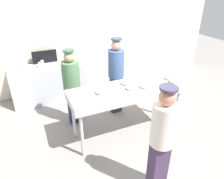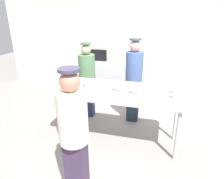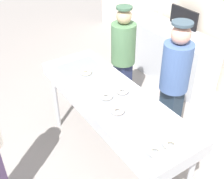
# 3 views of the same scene
# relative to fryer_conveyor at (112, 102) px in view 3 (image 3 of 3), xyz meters

# --- Properties ---
(ground_plane) EXTENTS (16.00, 16.00, 0.00)m
(ground_plane) POSITION_rel_fryer_conveyor_xyz_m (0.00, 0.00, -0.94)
(ground_plane) COLOR gray
(fryer_conveyor) EXTENTS (2.17, 0.71, 1.02)m
(fryer_conveyor) POSITION_rel_fryer_conveyor_xyz_m (0.00, 0.00, 0.00)
(fryer_conveyor) COLOR #B7BABF
(fryer_conveyor) RESTS_ON ground
(sugar_donut_0) EXTENTS (0.16, 0.16, 0.04)m
(sugar_donut_0) POSITION_rel_fryer_conveyor_xyz_m (0.00, -0.07, 0.11)
(sugar_donut_0) COLOR silver
(sugar_donut_0) RESTS_ON fryer_conveyor
(sugar_donut_1) EXTENTS (0.19, 0.19, 0.04)m
(sugar_donut_1) POSITION_rel_fryer_conveyor_xyz_m (0.89, -0.16, 0.11)
(sugar_donut_1) COLOR white
(sugar_donut_1) RESTS_ON fryer_conveyor
(sugar_donut_2) EXTENTS (0.19, 0.19, 0.04)m
(sugar_donut_2) POSITION_rel_fryer_conveyor_xyz_m (0.90, 0.01, 0.11)
(sugar_donut_2) COLOR #FCEDC2
(sugar_donut_2) RESTS_ON fryer_conveyor
(sugar_donut_3) EXTENTS (0.19, 0.19, 0.04)m
(sugar_donut_3) POSITION_rel_fryer_conveyor_xyz_m (0.27, -0.11, 0.11)
(sugar_donut_3) COLOR #F8E3CE
(sugar_donut_3) RESTS_ON fryer_conveyor
(sugar_donut_4) EXTENTS (0.16, 0.16, 0.04)m
(sugar_donut_4) POSITION_rel_fryer_conveyor_xyz_m (-0.55, -0.01, 0.11)
(sugar_donut_4) COLOR #F0EBC6
(sugar_donut_4) RESTS_ON fryer_conveyor
(sugar_donut_5) EXTENTS (0.17, 0.17, 0.04)m
(sugar_donut_5) POSITION_rel_fryer_conveyor_xyz_m (0.01, 0.13, 0.11)
(sugar_donut_5) COLOR white
(sugar_donut_5) RESTS_ON fryer_conveyor
(worker_baker) EXTENTS (0.34, 0.34, 1.73)m
(worker_baker) POSITION_rel_fryer_conveyor_xyz_m (0.14, 0.79, 0.05)
(worker_baker) COLOR #1F2E3D
(worker_baker) RESTS_ON ground
(worker_assistant) EXTENTS (0.35, 0.35, 1.62)m
(worker_assistant) POSITION_rel_fryer_conveyor_xyz_m (-0.85, 0.77, -0.02)
(worker_assistant) COLOR #222A4B
(worker_assistant) RESTS_ON ground
(prep_counter) EXTENTS (1.79, 0.62, 0.91)m
(prep_counter) POSITION_rel_fryer_conveyor_xyz_m (-1.15, 2.00, -0.48)
(prep_counter) COLOR #B7BABF
(prep_counter) RESTS_ON ground
(paper_cup_0) EXTENTS (0.08, 0.08, 0.12)m
(paper_cup_0) POSITION_rel_fryer_conveyor_xyz_m (-1.66, 2.19, 0.03)
(paper_cup_0) COLOR beige
(paper_cup_0) RESTS_ON prep_counter
(paper_cup_1) EXTENTS (0.08, 0.08, 0.12)m
(paper_cup_1) POSITION_rel_fryer_conveyor_xyz_m (-1.31, 2.00, 0.03)
(paper_cup_1) COLOR beige
(paper_cup_1) RESTS_ON prep_counter
(paper_cup_2) EXTENTS (0.08, 0.08, 0.12)m
(paper_cup_2) POSITION_rel_fryer_conveyor_xyz_m (-1.24, 2.13, 0.03)
(paper_cup_2) COLOR beige
(paper_cup_2) RESTS_ON prep_counter
(menu_display) EXTENTS (0.59, 0.04, 0.32)m
(menu_display) POSITION_rel_fryer_conveyor_xyz_m (-1.15, 2.26, 0.13)
(menu_display) COLOR black
(menu_display) RESTS_ON prep_counter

